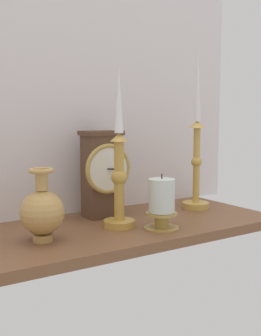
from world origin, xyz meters
TOP-DOWN VIEW (x-y plane):
  - ground_plane at (0.00, 0.00)cm, footprint 100.00×36.00cm
  - back_wall at (0.00, 18.50)cm, footprint 120.00×2.00cm
  - mantel_clock at (9.38, 8.99)cm, footprint 13.26×9.45cm
  - candlestick_tall_left at (7.41, -2.74)cm, footprint 7.72×7.72cm
  - candlestick_tall_center at (37.61, 3.50)cm, footprint 7.86×7.86cm
  - brass_vase_bulbous at (-12.69, -3.83)cm, footprint 9.64×9.64cm
  - pillar_candle_front at (15.30, -9.36)cm, footprint 8.47×8.47cm

SIDE VIEW (x-z plane):
  - ground_plane at x=0.00cm, z-range -2.40..0.00cm
  - pillar_candle_front at x=15.30cm, z-range -0.44..12.92cm
  - brass_vase_bulbous at x=-12.69cm, z-range -1.28..14.76cm
  - mantel_clock at x=9.38cm, z-range 0.40..23.57cm
  - candlestick_tall_left at x=7.41cm, z-range -6.09..32.88cm
  - candlestick_tall_center at x=37.61cm, z-range -8.10..38.67cm
  - back_wall at x=0.00cm, z-range 0.00..65.00cm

